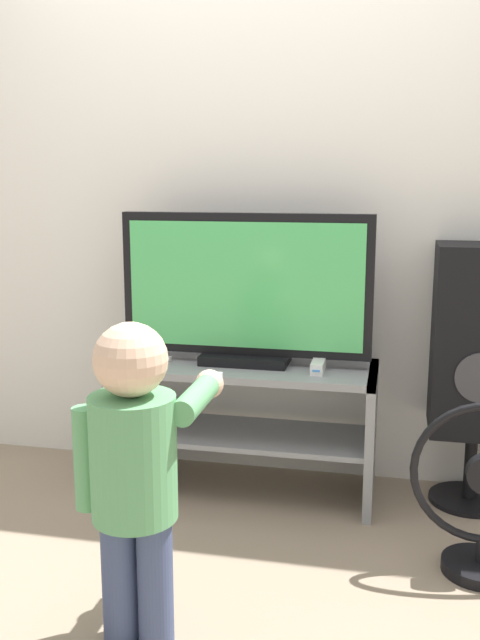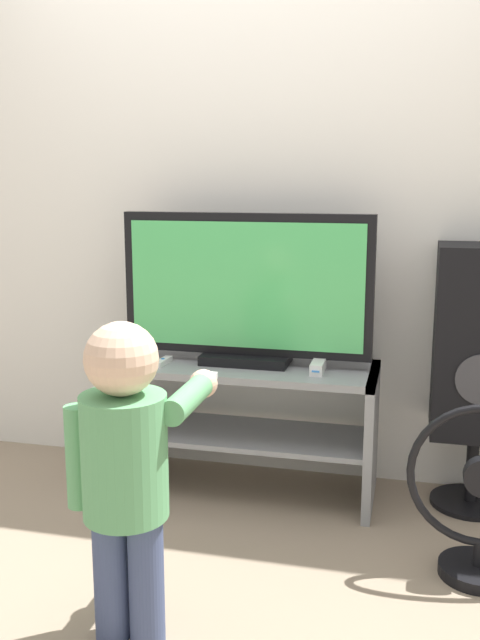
{
  "view_description": "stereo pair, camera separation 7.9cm",
  "coord_description": "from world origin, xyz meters",
  "px_view_note": "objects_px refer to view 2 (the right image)",
  "views": [
    {
      "loc": [
        0.61,
        -2.64,
        1.34
      ],
      "look_at": [
        0.0,
        0.13,
        0.78
      ],
      "focal_mm": 40.0,
      "sensor_mm": 36.0,
      "label": 1
    },
    {
      "loc": [
        0.68,
        -2.62,
        1.34
      ],
      "look_at": [
        0.0,
        0.13,
        0.78
      ],
      "focal_mm": 40.0,
      "sensor_mm": 36.0,
      "label": 2
    }
  ],
  "objects_px": {
    "television": "(246,291)",
    "remote_primary": "(163,362)",
    "game_console": "(318,367)",
    "speaker_tower": "(480,346)",
    "child": "(127,458)"
  },
  "relations": [
    {
      "from": "television",
      "to": "remote_primary",
      "type": "distance_m",
      "value": 0.46
    },
    {
      "from": "game_console",
      "to": "television",
      "type": "bearing_deg",
      "value": 167.95
    },
    {
      "from": "game_console",
      "to": "speaker_tower",
      "type": "bearing_deg",
      "value": 12.09
    },
    {
      "from": "television",
      "to": "child",
      "type": "relative_size",
      "value": 1.1
    },
    {
      "from": "child",
      "to": "game_console",
      "type": "bearing_deg",
      "value": 68.55
    },
    {
      "from": "television",
      "to": "game_console",
      "type": "distance_m",
      "value": 0.43
    },
    {
      "from": "television",
      "to": "game_console",
      "type": "relative_size",
      "value": 6.73
    },
    {
      "from": "game_console",
      "to": "speaker_tower",
      "type": "relative_size",
      "value": 0.14
    },
    {
      "from": "remote_primary",
      "to": "child",
      "type": "xyz_separation_m",
      "value": [
        0.25,
        -0.99,
        -0.01
      ]
    },
    {
      "from": "television",
      "to": "remote_primary",
      "type": "bearing_deg",
      "value": -163.18
    },
    {
      "from": "speaker_tower",
      "to": "remote_primary",
      "type": "bearing_deg",
      "value": -172.5
    },
    {
      "from": "game_console",
      "to": "speaker_tower",
      "type": "xyz_separation_m",
      "value": [
        0.63,
        0.14,
        0.09
      ]
    },
    {
      "from": "game_console",
      "to": "child",
      "type": "height_order",
      "value": "child"
    },
    {
      "from": "remote_primary",
      "to": "speaker_tower",
      "type": "height_order",
      "value": "speaker_tower"
    },
    {
      "from": "remote_primary",
      "to": "child",
      "type": "bearing_deg",
      "value": -75.67
    }
  ]
}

